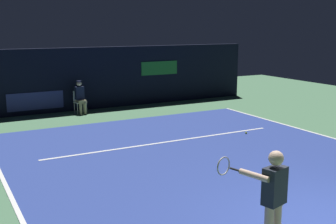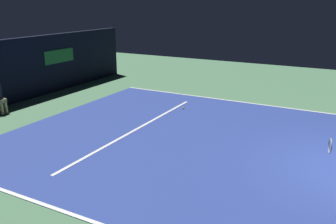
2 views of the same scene
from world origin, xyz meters
name	(u,v)px [view 2 (image 2 of 2)]	position (x,y,z in m)	size (l,w,h in m)	color
ground_plane	(189,139)	(0.00, 4.41, 0.00)	(29.41, 29.41, 0.00)	#4C7A56
court_surface	(189,139)	(0.00, 4.41, 0.01)	(9.75, 10.81, 0.01)	navy
line_sideline_left	(238,102)	(4.82, 4.41, 0.01)	(0.10, 10.81, 0.01)	white
line_sideline_right	(84,219)	(-4.82, 4.41, 0.01)	(0.10, 10.81, 0.01)	white
line_service	(137,129)	(0.00, 6.30, 0.01)	(7.60, 0.10, 0.01)	white
back_wall	(3,73)	(0.00, 12.60, 1.30)	(14.76, 0.33, 2.60)	black
tennis_ball	(183,108)	(2.79, 5.96, 0.05)	(0.07, 0.07, 0.07)	#CCE033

